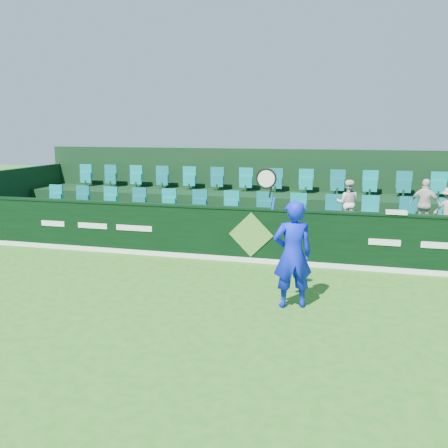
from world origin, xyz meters
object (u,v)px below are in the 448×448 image
(towel, at_px, (396,212))
(spectator_middle, at_px, (425,205))
(tennis_player, at_px, (292,254))
(spectator_left, at_px, (348,203))
(spectator_right, at_px, (448,209))

(towel, bearing_deg, spectator_middle, 57.05)
(towel, bearing_deg, tennis_player, -123.84)
(tennis_player, relative_size, spectator_left, 2.20)
(tennis_player, xyz_separation_m, towel, (1.95, 2.91, 0.38))
(spectator_left, bearing_deg, spectator_right, 179.85)
(tennis_player, bearing_deg, spectator_left, 78.08)
(spectator_left, relative_size, spectator_right, 1.12)
(tennis_player, bearing_deg, spectator_right, 51.43)
(spectator_middle, bearing_deg, spectator_right, -158.23)
(spectator_left, height_order, spectator_middle, spectator_middle)
(spectator_left, distance_m, spectator_right, 2.36)
(spectator_right, bearing_deg, tennis_player, 70.09)
(spectator_left, height_order, spectator_right, spectator_left)
(tennis_player, distance_m, spectator_right, 5.16)
(spectator_middle, xyz_separation_m, towel, (-0.73, -1.12, -0.04))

